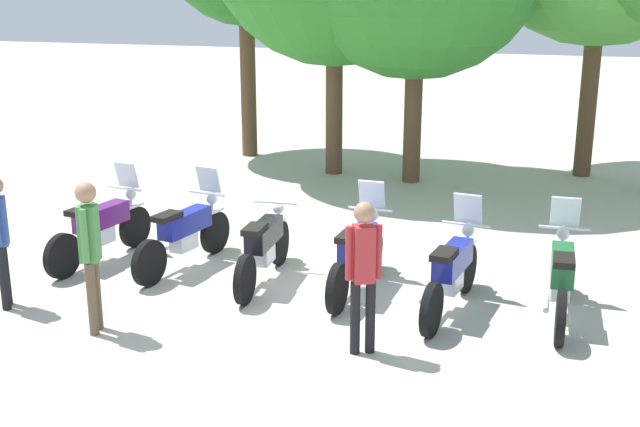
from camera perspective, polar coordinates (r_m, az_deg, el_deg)
ground_plane at (r=10.69m, az=-0.85°, el=-5.34°), size 80.00×80.00×0.00m
motorcycle_0 at (r=12.00m, az=-15.39°, el=-0.93°), size 0.67×2.18×1.37m
motorcycle_1 at (r=11.45m, az=-9.66°, el=-1.37°), size 0.69×2.18×1.37m
motorcycle_2 at (r=10.78m, az=-4.06°, el=-2.37°), size 0.62×2.19×0.99m
motorcycle_3 at (r=10.45m, az=2.70°, el=-2.86°), size 0.62×2.19×1.37m
motorcycle_4 at (r=9.92m, az=9.45°, el=-4.12°), size 0.65×2.19×1.37m
motorcycle_5 at (r=10.04m, az=16.92°, el=-4.37°), size 0.62×2.19×1.37m
person_0 at (r=9.38m, az=-16.19°, el=-2.17°), size 0.30×0.41×1.80m
person_2 at (r=8.52m, az=3.14°, el=-3.79°), size 0.39×0.31×1.72m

